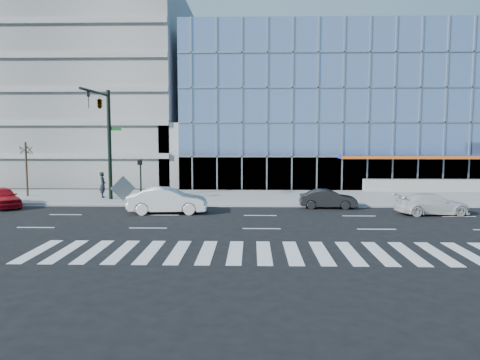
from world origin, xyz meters
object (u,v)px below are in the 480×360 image
object	(u,v)px
red_sedan	(2,197)
tilted_panel	(123,188)
traffic_signal	(103,117)
ped_signal_post	(140,174)
pedestrian	(103,185)
dark_sedan	(328,199)
white_sedan	(168,201)
street_tree_near	(26,149)
white_suv	(432,204)

from	to	relation	value
red_sedan	tilted_panel	bearing A→B (deg)	-26.67
traffic_signal	ped_signal_post	distance (m)	4.75
red_sedan	pedestrian	xyz separation A→B (m)	(5.56, 4.16, 0.42)
dark_sedan	ped_signal_post	bearing A→B (deg)	84.72
dark_sedan	tilted_panel	xyz separation A→B (m)	(-14.41, 2.00, 0.44)
traffic_signal	white_sedan	bearing A→B (deg)	-36.83
street_tree_near	dark_sedan	world-z (taller)	street_tree_near
ped_signal_post	red_sedan	size ratio (longest dim) A/B	0.72
tilted_panel	white_sedan	bearing A→B (deg)	-80.04
ped_signal_post	dark_sedan	size ratio (longest dim) A/B	0.79
ped_signal_post	tilted_panel	world-z (taller)	ped_signal_post
tilted_panel	dark_sedan	bearing A→B (deg)	-40.79
dark_sedan	pedestrian	world-z (taller)	pedestrian
red_sedan	traffic_signal	bearing A→B (deg)	-27.23
white_sedan	tilted_panel	size ratio (longest dim) A/B	3.77
white_suv	red_sedan	xyz separation A→B (m)	(-28.02, 2.05, 0.06)
traffic_signal	ped_signal_post	bearing A→B (deg)	8.52
ped_signal_post	street_tree_near	world-z (taller)	street_tree_near
traffic_signal	ped_signal_post	size ratio (longest dim) A/B	2.67
street_tree_near	tilted_panel	bearing A→B (deg)	-16.97
dark_sedan	pedestrian	bearing A→B (deg)	80.01
white_suv	white_sedan	size ratio (longest dim) A/B	0.92
street_tree_near	tilted_panel	distance (m)	8.99
traffic_signal	pedestrian	size ratio (longest dim) A/B	4.09
street_tree_near	red_sedan	size ratio (longest dim) A/B	1.02
traffic_signal	pedestrian	distance (m)	5.59
street_tree_near	pedestrian	distance (m)	6.72
ped_signal_post	dark_sedan	bearing A→B (deg)	-8.44
ped_signal_post	tilted_panel	xyz separation A→B (m)	(-1.31, 0.06, -1.07)
white_suv	traffic_signal	bearing A→B (deg)	75.19
white_suv	tilted_panel	world-z (taller)	tilted_panel
street_tree_near	traffic_signal	bearing A→B (deg)	-22.71
tilted_panel	red_sedan	bearing A→B (deg)	164.05
traffic_signal	red_sedan	distance (m)	8.64
street_tree_near	dark_sedan	bearing A→B (deg)	-11.26
white_suv	tilted_panel	distance (m)	20.87
tilted_panel	pedestrian	bearing A→B (deg)	105.17
white_suv	dark_sedan	xyz separation A→B (m)	(-6.00, 2.37, -0.03)
street_tree_near	red_sedan	bearing A→B (deg)	-83.11
ped_signal_post	street_tree_near	bearing A→B (deg)	164.94
dark_sedan	tilted_panel	distance (m)	14.55
street_tree_near	white_sedan	size ratio (longest dim) A/B	0.86
white_suv	white_sedan	xyz separation A→B (m)	(-16.39, 0.04, 0.16)
traffic_signal	dark_sedan	xyz separation A→B (m)	(15.60, -1.57, -5.54)
traffic_signal	pedestrian	bearing A→B (deg)	110.75
white_sedan	tilted_panel	distance (m)	5.91
dark_sedan	red_sedan	distance (m)	22.02
dark_sedan	tilted_panel	bearing A→B (deg)	85.25
traffic_signal	dark_sedan	distance (m)	16.63
pedestrian	tilted_panel	size ratio (longest dim) A/B	1.50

